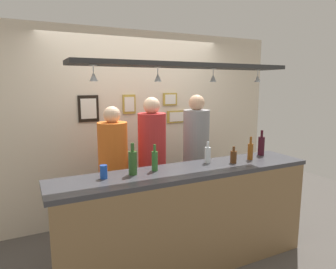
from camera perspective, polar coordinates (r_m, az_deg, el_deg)
The scene contains 22 objects.
ground_plane at distance 3.69m, azimuth 0.73°, elevation -20.98°, with size 8.00×8.00×0.00m, color #4C4742.
back_wall at distance 4.23m, azimuth -5.98°, elevation 1.66°, with size 4.40×0.06×2.60m, color beige.
bar_counter at distance 2.98m, azimuth 5.30°, elevation -13.70°, with size 2.70×0.55×1.04m.
overhead_glass_rack at distance 2.92m, azimuth 3.55°, elevation 13.03°, with size 2.20×0.36×0.04m, color black.
hanging_wineglass_far_left at distance 2.55m, azimuth -14.03°, elevation 10.77°, with size 0.07×0.07×0.13m.
hanging_wineglass_left at distance 2.75m, azimuth -1.96°, elevation 10.93°, with size 0.07×0.07×0.13m.
hanging_wineglass_center_left at distance 3.09m, azimuth 8.61°, elevation 10.68°, with size 0.07×0.07×0.13m.
hanging_wineglass_center at distance 3.42m, azimuth 16.72°, elevation 10.27°, with size 0.07×0.07×0.13m.
person_left_orange_shirt at distance 3.52m, azimuth -10.39°, elevation -5.29°, with size 0.34×0.34×1.64m.
person_middle_red_shirt at distance 3.66m, azimuth -3.05°, elevation -3.59°, with size 0.34×0.34×1.73m.
person_right_grey_shirt at distance 3.94m, azimuth 5.37°, elevation -2.50°, with size 0.34×0.34×1.75m.
bottle_champagne_green at distance 2.80m, azimuth -6.75°, elevation -5.27°, with size 0.08×0.08×0.30m.
bottle_beer_brown_stubby at distance 3.28m, azimuth 12.40°, elevation -4.12°, with size 0.07×0.07×0.18m.
bottle_beer_green_import at distance 2.91m, azimuth -2.55°, elevation -4.94°, with size 0.06×0.06×0.26m.
bottle_wine_dark_red at distance 3.71m, azimuth 17.38°, elevation -2.00°, with size 0.08×0.08×0.30m.
bottle_beer_amber_tall at distance 3.46m, azimuth 15.45°, elevation -3.03°, with size 0.06×0.06×0.26m.
bottle_soda_clear at distance 3.23m, azimuth 7.58°, elevation -3.79°, with size 0.06×0.06×0.23m.
drink_can at distance 2.75m, azimuth -12.19°, elevation -6.97°, with size 0.07×0.07×0.12m, color #1E4CB2.
picture_frame_upper_small at distance 4.36m, azimuth 0.40°, elevation 6.75°, with size 0.22×0.02×0.18m.
picture_frame_caricature at distance 3.98m, azimuth -14.94°, elevation 4.80°, with size 0.26×0.02×0.34m.
picture_frame_lower_pair at distance 4.42m, azimuth 1.60°, elevation 3.41°, with size 0.30×0.02×0.18m.
picture_frame_crest at distance 4.12m, azimuth -7.42°, elevation 5.76°, with size 0.18×0.02×0.26m.
Camera 1 is at (-1.44, -2.84, 1.88)m, focal length 31.92 mm.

